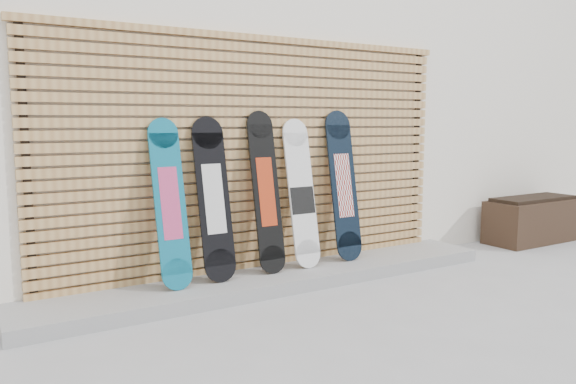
% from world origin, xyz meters
% --- Properties ---
extents(ground, '(80.00, 80.00, 0.00)m').
position_xyz_m(ground, '(0.00, 0.00, 0.00)').
color(ground, '#98989B').
rests_on(ground, ground).
extents(building, '(12.00, 5.00, 3.60)m').
position_xyz_m(building, '(0.50, 3.50, 1.80)').
color(building, white).
rests_on(building, ground).
extents(concrete_step, '(4.60, 0.70, 0.12)m').
position_xyz_m(concrete_step, '(-0.15, 0.68, 0.06)').
color(concrete_step, gray).
rests_on(concrete_step, ground).
extents(slat_wall, '(4.26, 0.08, 2.29)m').
position_xyz_m(slat_wall, '(-0.15, 0.97, 1.21)').
color(slat_wall, '#B5844B').
rests_on(slat_wall, ground).
extents(planter_box, '(1.27, 0.53, 0.57)m').
position_xyz_m(planter_box, '(3.54, 0.64, 0.28)').
color(planter_box, black).
rests_on(planter_box, ground).
extents(snowboard_0, '(0.26, 0.34, 1.42)m').
position_xyz_m(snowboard_0, '(-1.12, 0.78, 0.83)').
color(snowboard_0, '#0D6583').
rests_on(snowboard_0, concrete_step).
extents(snowboard_1, '(0.29, 0.32, 1.43)m').
position_xyz_m(snowboard_1, '(-0.72, 0.79, 0.83)').
color(snowboard_1, black).
rests_on(snowboard_1, concrete_step).
extents(snowboard_2, '(0.26, 0.31, 1.49)m').
position_xyz_m(snowboard_2, '(-0.19, 0.79, 0.86)').
color(snowboard_2, black).
rests_on(snowboard_2, concrete_step).
extents(snowboard_3, '(0.27, 0.31, 1.41)m').
position_xyz_m(snowboard_3, '(0.19, 0.79, 0.81)').
color(snowboard_3, white).
rests_on(snowboard_3, concrete_step).
extents(snowboard_4, '(0.30, 0.30, 1.50)m').
position_xyz_m(snowboard_4, '(0.70, 0.80, 0.87)').
color(snowboard_4, black).
rests_on(snowboard_4, concrete_step).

